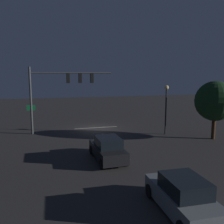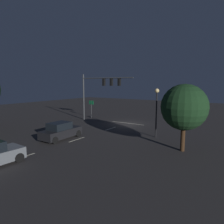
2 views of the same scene
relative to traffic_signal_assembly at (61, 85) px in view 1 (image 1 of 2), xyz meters
The scene contains 11 objects.
ground_plane 6.43m from the traffic_signal_assembly, 166.56° to the right, with size 80.00×80.00×0.00m, color #2D2B2B.
traffic_signal_assembly is the anchor object (origin of this frame).
lane_dash_far 7.05m from the traffic_signal_assembly, 142.18° to the left, with size 2.20×0.16×0.01m, color beige.
lane_dash_mid 11.06m from the traffic_signal_assembly, 113.51° to the left, with size 2.20×0.16×0.01m, color beige.
lane_dash_near 16.34m from the traffic_signal_assembly, 104.66° to the left, with size 2.20×0.16×0.01m, color beige.
stop_bar 6.46m from the traffic_signal_assembly, 163.26° to the right, with size 5.00×0.16×0.01m, color beige.
car_approaching 10.92m from the traffic_signal_assembly, 103.92° to the left, with size 1.97×4.40×1.70m.
car_distant 18.30m from the traffic_signal_assembly, 102.38° to the left, with size 2.04×4.42×1.70m.
street_lamp_left_kerb 10.94m from the traffic_signal_assembly, 159.10° to the left, with size 0.44×0.44×5.03m.
route_sign 4.74m from the traffic_signal_assembly, 31.01° to the right, with size 0.90×0.10×2.84m.
tree_left_near 15.30m from the traffic_signal_assembly, 153.42° to the left, with size 3.75×3.75×5.52m.
Camera 1 is at (5.89, 27.34, 6.08)m, focal length 39.75 mm.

